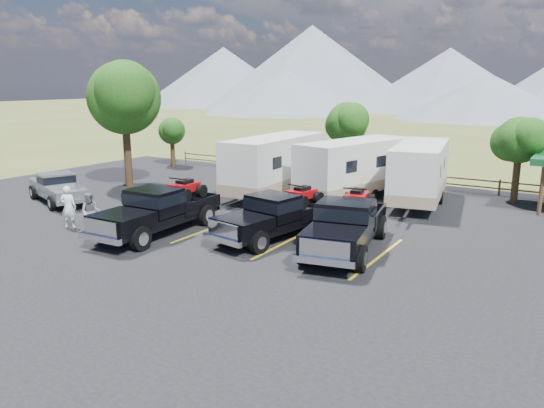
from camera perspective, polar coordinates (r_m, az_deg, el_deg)
The scene contains 18 objects.
ground at distance 20.27m, azimuth -9.02°, elevation -6.08°, with size 320.00×320.00×0.00m, color #515A26.
asphalt_lot at distance 22.50m, azimuth -4.05°, elevation -3.95°, with size 44.00×34.00×0.04m, color black.
stall_lines at distance 23.28m, azimuth -2.62°, elevation -3.28°, with size 12.12×5.50×0.01m.
tree_big_nw at distance 34.42m, azimuth -15.64°, elevation 10.93°, with size 5.54×5.18×7.84m.
tree_ne_a at distance 31.82m, azimuth 25.07°, elevation 6.23°, with size 3.11×2.92×4.76m.
tree_north at distance 36.63m, azimuth 8.07°, elevation 8.61°, with size 3.46×3.24×5.25m.
tree_nw_small at distance 42.70m, azimuth -10.74°, elevation 7.71°, with size 2.59×2.43×3.85m.
rail_fence at distance 35.13m, azimuth 13.59°, elevation 2.88°, with size 36.12×0.12×1.00m.
mountain_range at distance 122.12m, azimuth 22.66°, elevation 12.68°, with size 209.00×71.00×20.00m.
rig_left at distance 23.77m, azimuth -12.05°, elevation -0.52°, with size 2.57×6.83×2.26m.
rig_center at distance 22.64m, azimuth 0.55°, elevation -1.09°, with size 3.11×6.58×2.11m.
rig_right at distance 21.12m, azimuth 8.05°, elevation -2.06°, with size 3.41×7.06×2.26m.
trailer_left at distance 30.80m, azimuth 0.32°, elevation 4.20°, with size 2.77×9.94×3.46m.
trailer_center at distance 30.14m, azimuth 8.83°, elevation 3.75°, with size 4.25×9.65×3.35m.
trailer_right at distance 29.87m, azimuth 15.60°, elevation 3.27°, with size 3.74×9.50×3.28m.
pickup_silver at distance 31.44m, azimuth -22.06°, elevation 1.66°, with size 5.77×3.55×1.65m.
person_a at distance 25.81m, azimuth -21.06°, elevation -0.29°, with size 0.71×0.47×1.96m, color white.
person_b at distance 24.83m, azimuth -18.93°, elevation -0.84°, with size 0.86×0.67×1.78m, color slate.
Camera 1 is at (12.60, -14.45, 6.59)m, focal length 35.00 mm.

